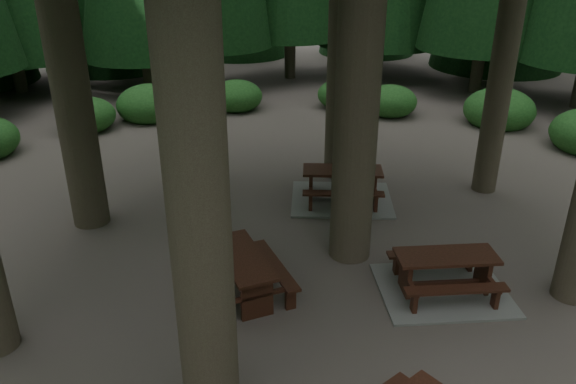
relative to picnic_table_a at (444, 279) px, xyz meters
name	(u,v)px	position (x,y,z in m)	size (l,w,h in m)	color
ground	(317,265)	(-1.86, 1.60, -0.27)	(80.00, 80.00, 0.00)	#4E453F
picnic_table_a	(444,279)	(0.00, 0.00, 0.00)	(2.75, 2.46, 0.79)	gray
picnic_table_b	(243,269)	(-3.51, 1.16, 0.27)	(1.61, 1.95, 0.81)	black
picnic_table_c	(342,190)	(-0.14, 4.21, 0.02)	(3.05, 2.81, 0.84)	gray
shrub_ring	(335,226)	(-1.16, 2.36, 0.13)	(23.86, 24.64, 1.49)	#20551D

